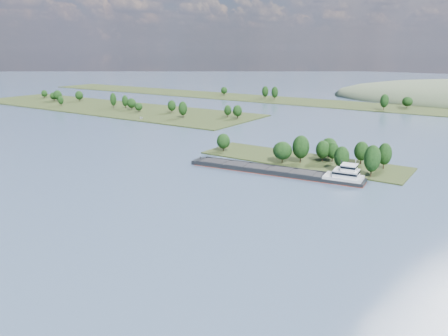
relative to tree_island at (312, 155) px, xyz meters
The scene contains 6 objects.
ground 58.97m from the tree_island, 95.70° to the right, with size 1800.00×1800.00×0.00m, color #394C63.
tree_island is the anchor object (origin of this frame).
left_bank 248.14m from the tree_island, 160.79° to the left, with size 300.00×80.00×15.13m.
back_shoreline 221.28m from the tree_island, 89.17° to the left, with size 900.00×60.00×15.19m.
cargo_barge 24.55m from the tree_island, 94.85° to the right, with size 79.31×18.56×10.65m.
motorboat 166.99m from the tree_island, 162.71° to the left, with size 2.00×5.31×2.05m, color silver.
Camera 1 is at (82.64, -12.06, 53.33)m, focal length 35.00 mm.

